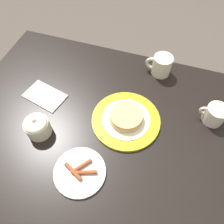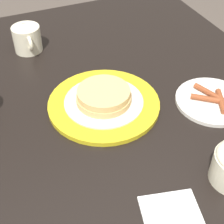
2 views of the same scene
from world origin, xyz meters
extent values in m
cube|color=black|center=(0.00, 0.00, 0.72)|extent=(1.25, 0.89, 0.03)
cube|color=black|center=(-0.57, 0.38, 0.35)|extent=(0.07, 0.07, 0.71)
cylinder|color=gold|center=(-0.05, -0.05, 0.74)|extent=(0.27, 0.27, 0.01)
cylinder|color=beige|center=(-0.05, -0.05, 0.75)|extent=(0.19, 0.19, 0.00)
cylinder|color=tan|center=(-0.05, -0.05, 0.76)|extent=(0.13, 0.13, 0.02)
cylinder|color=tan|center=(-0.05, -0.05, 0.78)|extent=(0.13, 0.13, 0.02)
cylinder|color=silver|center=(0.04, 0.20, 0.74)|extent=(0.18, 0.18, 0.01)
cylinder|color=brown|center=(0.02, 0.20, 0.76)|extent=(0.08, 0.04, 0.01)
cylinder|color=brown|center=(0.06, 0.21, 0.76)|extent=(0.08, 0.05, 0.01)
cylinder|color=brown|center=(0.04, 0.18, 0.76)|extent=(0.06, 0.07, 0.01)
cylinder|color=beige|center=(-0.38, -0.16, 0.78)|extent=(0.08, 0.08, 0.08)
cone|color=beige|center=(-0.41, -0.16, 0.80)|extent=(0.04, 0.04, 0.04)
torus|color=beige|center=(-0.34, -0.16, 0.78)|extent=(0.04, 0.01, 0.04)
camera|label=1|loc=(-0.14, 0.40, 1.49)|focal=35.00mm
camera|label=2|loc=(0.54, -0.29, 1.29)|focal=55.00mm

